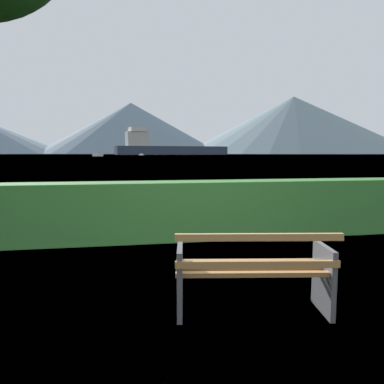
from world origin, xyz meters
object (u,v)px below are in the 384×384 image
object	(u,v)px
sailboat_mid	(142,155)
tender_far	(98,155)
park_bench	(253,272)
cargo_ship_large	(165,147)

from	to	relation	value
sailboat_mid	tender_far	distance (m)	64.68
park_bench	cargo_ship_large	bearing A→B (deg)	84.76
park_bench	tender_far	size ratio (longest dim) A/B	0.34
park_bench	tender_far	bearing A→B (deg)	95.65
cargo_ship_large	tender_far	distance (m)	126.67
park_bench	sailboat_mid	xyz separation A→B (m)	(5.21, 215.93, -0.04)
park_bench	tender_far	xyz separation A→B (m)	(-15.29, 154.58, 0.25)
park_bench	sailboat_mid	bearing A→B (deg)	88.62
sailboat_mid	cargo_ship_large	bearing A→B (deg)	71.19
sailboat_mid	park_bench	bearing A→B (deg)	-91.38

